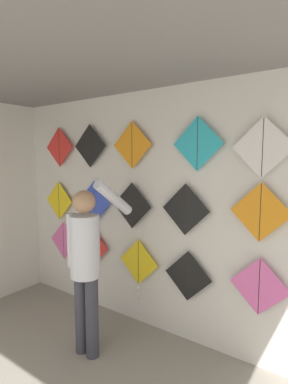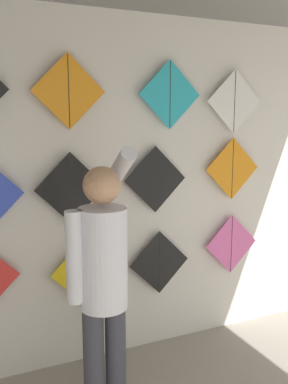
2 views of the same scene
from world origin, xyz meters
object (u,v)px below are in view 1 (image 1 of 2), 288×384
object	(u,v)px
kite_14	(263,147)
shopkeeper	(86,258)
kite_2	(138,265)
kite_1	(92,246)
kite_3	(188,276)
kite_11	(90,146)
kite_8	(185,210)
kite_7	(132,206)
kite_0	(64,241)
kite_9	(260,212)
kite_10	(59,147)
kite_12	(132,145)
kite_5	(59,201)
kite_4	(259,287)
kite_6	(94,202)
kite_13	(198,144)

from	to	relation	value
kite_14	shopkeeper	bearing A→B (deg)	-153.09
kite_2	kite_1	bearing A→B (deg)	179.93
kite_3	kite_14	size ratio (longest dim) A/B	1.00
kite_11	kite_3	bearing A→B (deg)	0.00
kite_8	kite_2	bearing A→B (deg)	-179.91
kite_14	kite_8	bearing A→B (deg)	180.00
kite_7	kite_3	bearing A→B (deg)	0.00
kite_0	kite_7	world-z (taller)	kite_7
kite_2	kite_9	size ratio (longest dim) A/B	1.38
kite_3	kite_11	world-z (taller)	kite_11
kite_10	kite_3	bearing A→B (deg)	0.00
kite_7	kite_9	size ratio (longest dim) A/B	1.00
shopkeeper	kite_7	bearing A→B (deg)	86.46
kite_8	kite_10	bearing A→B (deg)	180.00
kite_2	kite_12	size ratio (longest dim) A/B	1.38
kite_2	kite_12	world-z (taller)	kite_12
kite_3	kite_11	xyz separation A→B (m)	(-1.44, 0.00, 1.42)
kite_5	kite_14	world-z (taller)	kite_14
kite_4	kite_6	distance (m)	2.21
kite_1	kite_12	size ratio (longest dim) A/B	1.00
kite_1	kite_14	xyz separation A→B (m)	(2.15, 0.00, 1.28)
kite_5	kite_11	world-z (taller)	kite_11
kite_3	kite_12	size ratio (longest dim) A/B	1.00
kite_7	kite_9	bearing A→B (deg)	0.00
kite_3	kite_8	bearing A→B (deg)	180.00
shopkeeper	kite_14	world-z (taller)	kite_14
kite_2	kite_14	xyz separation A→B (m)	(1.38, 0.00, 1.38)
kite_0	kite_6	world-z (taller)	kite_6
kite_1	kite_2	distance (m)	0.78
kite_7	kite_11	xyz separation A→B (m)	(-0.69, 0.00, 0.72)
kite_0	kite_1	size ratio (longest dim) A/B	1.00
kite_3	kite_13	world-z (taller)	kite_13
kite_5	kite_3	bearing A→B (deg)	0.00
shopkeeper	kite_2	xyz separation A→B (m)	(0.10, 0.75, -0.28)
kite_13	kite_12	bearing A→B (deg)	180.00
shopkeeper	kite_9	size ratio (longest dim) A/B	3.31
kite_1	kite_6	distance (m)	0.61
kite_10	kite_13	bearing A→B (deg)	0.00
kite_7	kite_13	xyz separation A→B (m)	(0.84, 0.00, 0.71)
kite_0	kite_14	bearing A→B (deg)	0.00
kite_5	kite_1	bearing A→B (deg)	0.00
kite_10	kite_4	bearing A→B (deg)	0.00
kite_14	kite_2	bearing A→B (deg)	-179.96
kite_1	kite_14	world-z (taller)	kite_14
kite_6	kite_13	xyz separation A→B (m)	(1.46, 0.00, 0.72)
shopkeeper	kite_9	world-z (taller)	shopkeeper
kite_7	kite_9	distance (m)	1.48
kite_2	shopkeeper	bearing A→B (deg)	-97.84
kite_1	kite_2	size ratio (longest dim) A/B	0.73
kite_0	kite_7	xyz separation A→B (m)	(1.26, 0.00, 0.64)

